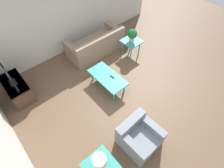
# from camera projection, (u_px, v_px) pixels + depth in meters

# --- Properties ---
(ground_plane) EXTENTS (14.00, 14.00, 0.00)m
(ground_plane) POSITION_uv_depth(u_px,v_px,m) (132.00, 96.00, 5.06)
(ground_plane) COLOR brown
(wall_back) EXTENTS (7.20, 0.12, 2.70)m
(wall_back) POSITION_uv_depth(u_px,v_px,m) (2.00, 150.00, 2.73)
(wall_back) COLOR silver
(wall_back) RESTS_ON ground_plane
(wall_right) EXTENTS (0.12, 7.20, 2.70)m
(wall_right) POSITION_uv_depth(u_px,v_px,m) (66.00, 11.00, 5.48)
(wall_right) COLOR silver
(wall_right) RESTS_ON ground_plane
(sofa) EXTENTS (0.90, 1.97, 0.78)m
(sofa) POSITION_uv_depth(u_px,v_px,m) (96.00, 45.00, 6.07)
(sofa) COLOR gray
(sofa) RESTS_ON ground_plane
(armchair) EXTENTS (0.85, 0.83, 0.69)m
(armchair) POSITION_uv_depth(u_px,v_px,m) (138.00, 136.00, 3.98)
(armchair) COLOR slate
(armchair) RESTS_ON ground_plane
(coffee_table) EXTENTS (1.19, 0.58, 0.42)m
(coffee_table) POSITION_uv_depth(u_px,v_px,m) (107.00, 78.00, 5.00)
(coffee_table) COLOR teal
(coffee_table) RESTS_ON ground_plane
(side_table_plant) EXTENTS (0.59, 0.59, 0.56)m
(side_table_plant) POSITION_uv_depth(u_px,v_px,m) (131.00, 43.00, 5.86)
(side_table_plant) COLOR teal
(side_table_plant) RESTS_ON ground_plane
(side_table_lamp) EXTENTS (0.59, 0.59, 0.56)m
(side_table_lamp) POSITION_uv_depth(u_px,v_px,m) (101.00, 167.00, 3.39)
(side_table_lamp) COLOR teal
(side_table_lamp) RESTS_ON ground_plane
(tv_stand_chest) EXTENTS (1.04, 0.53, 0.55)m
(tv_stand_chest) POSITION_uv_depth(u_px,v_px,m) (17.00, 89.00, 4.85)
(tv_stand_chest) COLOR #4C3323
(tv_stand_chest) RESTS_ON ground_plane
(television) EXTENTS (0.89, 0.16, 0.58)m
(television) POSITION_uv_depth(u_px,v_px,m) (8.00, 76.00, 4.43)
(television) COLOR black
(television) RESTS_ON tv_stand_chest
(potted_plant) EXTENTS (0.32, 0.32, 0.42)m
(potted_plant) POSITION_uv_depth(u_px,v_px,m) (132.00, 34.00, 5.61)
(potted_plant) COLOR #B2ADA3
(potted_plant) RESTS_ON side_table_plant
(table_lamp) EXTENTS (0.26, 0.26, 0.45)m
(table_lamp) POSITION_uv_depth(u_px,v_px,m) (100.00, 161.00, 3.10)
(table_lamp) COLOR #333333
(table_lamp) RESTS_ON side_table_lamp
(remote_control) EXTENTS (0.16, 0.05, 0.02)m
(remote_control) POSITION_uv_depth(u_px,v_px,m) (112.00, 77.00, 4.96)
(remote_control) COLOR black
(remote_control) RESTS_ON coffee_table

